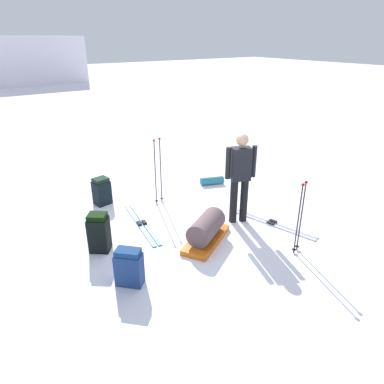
{
  "coord_description": "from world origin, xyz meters",
  "views": [
    {
      "loc": [
        -3.26,
        -4.72,
        3.25
      ],
      "look_at": [
        0.0,
        0.0,
        0.7
      ],
      "focal_mm": 33.12,
      "sensor_mm": 36.0,
      "label": 1
    }
  ],
  "objects_px": {
    "backpack_small_spare": "(99,233)",
    "backpack_bright": "(102,191)",
    "skier_standing": "(240,174)",
    "ski_pair_near": "(142,224)",
    "ski_poles_planted_near": "(158,168)",
    "gear_sled": "(206,230)",
    "backpack_large_dark": "(129,267)",
    "sleeping_mat_rolled": "(212,181)",
    "ski_pair_far": "(272,223)",
    "ski_poles_planted_far": "(300,214)"
  },
  "relations": [
    {
      "from": "ski_pair_far",
      "to": "backpack_bright",
      "type": "relative_size",
      "value": 3.04
    },
    {
      "from": "skier_standing",
      "to": "gear_sled",
      "type": "xyz_separation_m",
      "value": [
        -0.94,
        -0.26,
        -0.73
      ]
    },
    {
      "from": "backpack_bright",
      "to": "ski_poles_planted_far",
      "type": "xyz_separation_m",
      "value": [
        1.92,
        -3.5,
        0.4
      ]
    },
    {
      "from": "backpack_large_dark",
      "to": "ski_poles_planted_near",
      "type": "distance_m",
      "value": 2.73
    },
    {
      "from": "backpack_bright",
      "to": "sleeping_mat_rolled",
      "type": "relative_size",
      "value": 1.05
    },
    {
      "from": "backpack_large_dark",
      "to": "gear_sled",
      "type": "height_order",
      "value": "backpack_large_dark"
    },
    {
      "from": "backpack_large_dark",
      "to": "ski_poles_planted_near",
      "type": "bearing_deg",
      "value": 51.35
    },
    {
      "from": "skier_standing",
      "to": "ski_pair_far",
      "type": "xyz_separation_m",
      "value": [
        0.45,
        -0.45,
        -0.94
      ]
    },
    {
      "from": "ski_pair_near",
      "to": "backpack_bright",
      "type": "relative_size",
      "value": 2.98
    },
    {
      "from": "ski_poles_planted_far",
      "to": "gear_sled",
      "type": "distance_m",
      "value": 1.55
    },
    {
      "from": "backpack_large_dark",
      "to": "backpack_small_spare",
      "type": "bearing_deg",
      "value": 91.15
    },
    {
      "from": "skier_standing",
      "to": "ski_poles_planted_far",
      "type": "xyz_separation_m",
      "value": [
        0.09,
        -1.32,
        -0.27
      ]
    },
    {
      "from": "ski_poles_planted_near",
      "to": "gear_sled",
      "type": "distance_m",
      "value": 1.9
    },
    {
      "from": "backpack_small_spare",
      "to": "backpack_large_dark",
      "type": "bearing_deg",
      "value": -88.85
    },
    {
      "from": "skier_standing",
      "to": "ski_pair_near",
      "type": "xyz_separation_m",
      "value": [
        -1.57,
        0.92,
        -0.94
      ]
    },
    {
      "from": "backpack_bright",
      "to": "sleeping_mat_rolled",
      "type": "height_order",
      "value": "backpack_bright"
    },
    {
      "from": "ski_pair_near",
      "to": "gear_sled",
      "type": "distance_m",
      "value": 1.35
    },
    {
      "from": "ski_pair_far",
      "to": "ski_poles_planted_near",
      "type": "bearing_deg",
      "value": 122.34
    },
    {
      "from": "ski_pair_far",
      "to": "ski_poles_planted_far",
      "type": "distance_m",
      "value": 1.16
    },
    {
      "from": "ski_poles_planted_near",
      "to": "gear_sled",
      "type": "bearing_deg",
      "value": -93.81
    },
    {
      "from": "gear_sled",
      "to": "ski_pair_far",
      "type": "bearing_deg",
      "value": -7.96
    },
    {
      "from": "gear_sled",
      "to": "sleeping_mat_rolled",
      "type": "distance_m",
      "value": 2.57
    },
    {
      "from": "skier_standing",
      "to": "gear_sled",
      "type": "relative_size",
      "value": 1.42
    },
    {
      "from": "ski_pair_far",
      "to": "backpack_bright",
      "type": "bearing_deg",
      "value": 130.96
    },
    {
      "from": "backpack_large_dark",
      "to": "backpack_small_spare",
      "type": "xyz_separation_m",
      "value": [
        -0.02,
        1.07,
        0.05
      ]
    },
    {
      "from": "skier_standing",
      "to": "ski_pair_far",
      "type": "distance_m",
      "value": 1.14
    },
    {
      "from": "ski_pair_far",
      "to": "sleeping_mat_rolled",
      "type": "relative_size",
      "value": 3.19
    },
    {
      "from": "backpack_large_dark",
      "to": "sleeping_mat_rolled",
      "type": "bearing_deg",
      "value": 35.04
    },
    {
      "from": "backpack_large_dark",
      "to": "sleeping_mat_rolled",
      "type": "relative_size",
      "value": 1.02
    },
    {
      "from": "skier_standing",
      "to": "ski_pair_near",
      "type": "height_order",
      "value": "skier_standing"
    },
    {
      "from": "backpack_bright",
      "to": "backpack_small_spare",
      "type": "distance_m",
      "value": 1.79
    },
    {
      "from": "backpack_bright",
      "to": "backpack_small_spare",
      "type": "xyz_separation_m",
      "value": [
        -0.69,
        -1.65,
        0.04
      ]
    },
    {
      "from": "gear_sled",
      "to": "backpack_large_dark",
      "type": "bearing_deg",
      "value": -169.84
    },
    {
      "from": "backpack_small_spare",
      "to": "ski_poles_planted_far",
      "type": "relative_size",
      "value": 0.54
    },
    {
      "from": "backpack_large_dark",
      "to": "ski_pair_near",
      "type": "bearing_deg",
      "value": 57.38
    },
    {
      "from": "backpack_bright",
      "to": "gear_sled",
      "type": "xyz_separation_m",
      "value": [
        0.89,
        -2.44,
        -0.06
      ]
    },
    {
      "from": "ski_pair_near",
      "to": "backpack_large_dark",
      "type": "relative_size",
      "value": 3.05
    },
    {
      "from": "skier_standing",
      "to": "backpack_small_spare",
      "type": "bearing_deg",
      "value": 168.11
    },
    {
      "from": "backpack_bright",
      "to": "sleeping_mat_rolled",
      "type": "xyz_separation_m",
      "value": [
        2.53,
        -0.47,
        -0.19
      ]
    },
    {
      "from": "ski_pair_far",
      "to": "ski_poles_planted_near",
      "type": "relative_size",
      "value": 1.26
    },
    {
      "from": "backpack_large_dark",
      "to": "backpack_small_spare",
      "type": "distance_m",
      "value": 1.07
    },
    {
      "from": "backpack_small_spare",
      "to": "sleeping_mat_rolled",
      "type": "height_order",
      "value": "backpack_small_spare"
    },
    {
      "from": "skier_standing",
      "to": "backpack_bright",
      "type": "xyz_separation_m",
      "value": [
        -1.83,
        2.18,
        -0.67
      ]
    },
    {
      "from": "backpack_small_spare",
      "to": "sleeping_mat_rolled",
      "type": "xyz_separation_m",
      "value": [
        3.23,
        1.18,
        -0.23
      ]
    },
    {
      "from": "ski_pair_near",
      "to": "ski_poles_planted_near",
      "type": "distance_m",
      "value": 1.25
    },
    {
      "from": "ski_pair_near",
      "to": "backpack_small_spare",
      "type": "bearing_deg",
      "value": -157.8
    },
    {
      "from": "backpack_small_spare",
      "to": "ski_pair_near",
      "type": "bearing_deg",
      "value": 22.2
    },
    {
      "from": "ski_poles_planted_near",
      "to": "sleeping_mat_rolled",
      "type": "distance_m",
      "value": 1.68
    },
    {
      "from": "backpack_small_spare",
      "to": "backpack_bright",
      "type": "bearing_deg",
      "value": 67.19
    },
    {
      "from": "ski_pair_near",
      "to": "gear_sled",
      "type": "bearing_deg",
      "value": -61.9
    }
  ]
}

